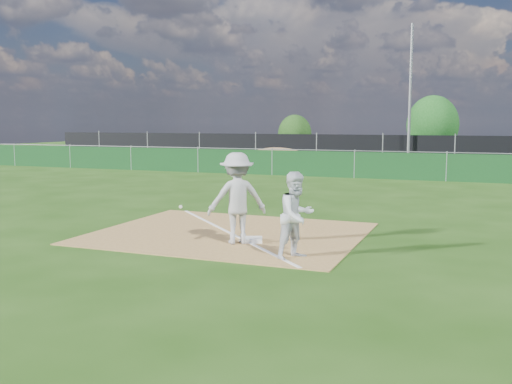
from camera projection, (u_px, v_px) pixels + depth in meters
ground at (327, 190)px, 21.48m from camera, size 90.00×90.00×0.00m
infield_dirt at (229, 233)px, 13.17m from camera, size 6.00×5.00×0.02m
foul_line at (229, 233)px, 13.16m from camera, size 5.01×5.01×0.01m
green_fence at (354, 165)px, 26.02m from camera, size 44.00×0.05×1.20m
dirt_mound at (277, 158)px, 31.07m from camera, size 3.38×2.60×1.17m
black_fence at (383, 150)px, 33.38m from camera, size 46.00×0.04×1.80m
parking_lot at (394, 160)px, 38.11m from camera, size 46.00×9.00×0.01m
light_pole at (410, 96)px, 32.17m from camera, size 0.16×0.16×8.00m
first_base at (253, 240)px, 12.18m from camera, size 0.53×0.53×0.09m
play_at_first at (237, 198)px, 11.93m from camera, size 2.08×1.27×1.92m
runner at (297, 216)px, 10.67m from camera, size 0.95×1.01×1.65m
car_left at (309, 147)px, 39.97m from camera, size 5.05×3.69×1.60m
car_mid at (401, 149)px, 37.60m from camera, size 4.80×2.09×1.54m
car_right at (488, 151)px, 35.87m from camera, size 5.14×2.43×1.45m
tree_left at (295, 134)px, 44.78m from camera, size 2.62×2.62×3.11m
tree_mid at (432, 125)px, 42.66m from camera, size 3.81×3.81×4.52m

